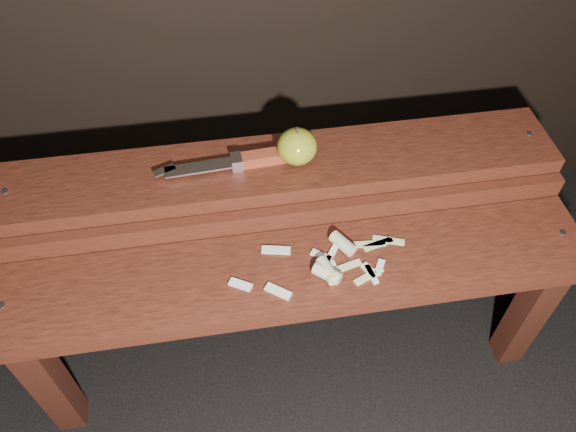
{
  "coord_description": "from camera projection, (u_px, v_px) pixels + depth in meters",
  "views": [
    {
      "loc": [
        -0.12,
        -0.68,
        1.33
      ],
      "look_at": [
        0.0,
        0.06,
        0.45
      ],
      "focal_mm": 35.0,
      "sensor_mm": 36.0,
      "label": 1
    }
  ],
  "objects": [
    {
      "name": "bench_front_tier",
      "position": [
        297.0,
        291.0,
        1.15
      ],
      "size": [
        1.2,
        0.2,
        0.42
      ],
      "color": "#33140C",
      "rests_on": "ground"
    },
    {
      "name": "knife",
      "position": [
        253.0,
        159.0,
        1.17
      ],
      "size": [
        0.31,
        0.05,
        0.03
      ],
      "color": "maroon",
      "rests_on": "bench_rear_tier"
    },
    {
      "name": "apple",
      "position": [
        297.0,
        147.0,
        1.16
      ],
      "size": [
        0.08,
        0.08,
        0.09
      ],
      "color": "olive",
      "rests_on": "bench_rear_tier"
    },
    {
      "name": "ground",
      "position": [
        292.0,
        346.0,
        1.46
      ],
      "size": [
        60.0,
        60.0,
        0.0
      ],
      "primitive_type": "plane",
      "color": "black"
    },
    {
      "name": "bench_rear_tier",
      "position": [
        281.0,
        191.0,
        1.25
      ],
      "size": [
        1.2,
        0.21,
        0.5
      ],
      "color": "#33140C",
      "rests_on": "ground"
    },
    {
      "name": "apple_scraps",
      "position": [
        332.0,
        263.0,
        1.1
      ],
      "size": [
        0.37,
        0.14,
        0.03
      ],
      "color": "beige",
      "rests_on": "bench_front_tier"
    }
  ]
}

